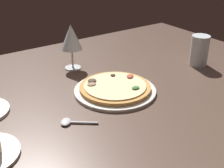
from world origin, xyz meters
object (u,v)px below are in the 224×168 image
object	(u,v)px
pizza_main	(115,89)
wine_glass_far	(72,38)
spoon	(70,122)
water_glass	(199,52)

from	to	relation	value
pizza_main	wine_glass_far	distance (cm)	27.73
wine_glass_far	spoon	xyz separation A→B (cm)	(19.46, 33.77, -11.52)
wine_glass_far	pizza_main	bearing A→B (deg)	93.16
pizza_main	wine_glass_far	bearing A→B (deg)	-86.84
pizza_main	water_glass	world-z (taller)	water_glass
pizza_main	spoon	world-z (taller)	pizza_main
wine_glass_far	spoon	bearing A→B (deg)	60.04
water_glass	spoon	world-z (taller)	water_glass
wine_glass_far	water_glass	xyz separation A→B (cm)	(-41.82, 25.21, -6.66)
pizza_main	water_glass	distance (cm)	40.62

